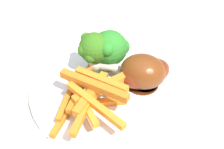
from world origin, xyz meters
name	(u,v)px	position (x,y,z in m)	size (l,w,h in m)	color
dining_table	(92,110)	(0.00, 0.00, 0.66)	(1.26, 0.90, 0.76)	silver
dinner_plate	(112,87)	(0.04, -0.04, 0.77)	(0.25, 0.25, 0.01)	white
broccoli_floret_front	(109,47)	(0.03, 0.00, 0.81)	(0.06, 0.06, 0.07)	#93B55D
broccoli_floret_middle	(93,49)	(0.01, -0.01, 0.82)	(0.05, 0.05, 0.07)	#80AD54
carrot_fries_pile	(90,95)	(0.02, -0.08, 0.80)	(0.10, 0.14, 0.04)	orange
chicken_drumstick_near	(143,75)	(0.09, -0.03, 0.79)	(0.12, 0.08, 0.04)	#4D180B
chicken_drumstick_far	(140,71)	(0.08, -0.03, 0.80)	(0.12, 0.07, 0.05)	#4B1E0B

